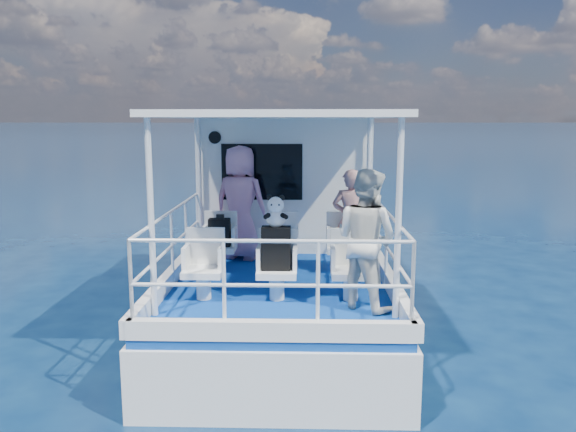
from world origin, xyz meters
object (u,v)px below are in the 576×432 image
Objects in this scene: panda at (276,211)px; passenger_port_fwd at (240,203)px; passenger_stbd_aft at (366,239)px; backpack_center at (276,248)px.

passenger_port_fwd is at bearing 107.84° from panda.
passenger_port_fwd is at bearing -11.33° from passenger_stbd_aft.
passenger_stbd_aft is at bearing 145.70° from passenger_port_fwd.
passenger_stbd_aft is (1.71, -2.30, -0.08)m from passenger_port_fwd.
backpack_center is (-1.05, 0.25, -0.17)m from passenger_stbd_aft.
passenger_port_fwd is 4.69× the size of panda.
panda is (0.66, -2.04, 0.20)m from passenger_port_fwd.
panda is (-1.05, 0.26, 0.28)m from passenger_stbd_aft.
passenger_stbd_aft is 4.27× the size of panda.
passenger_port_fwd is 2.17m from backpack_center.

